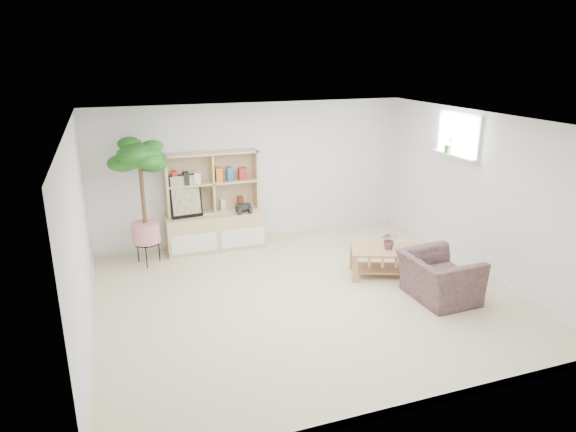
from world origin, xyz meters
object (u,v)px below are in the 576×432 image
object	(u,v)px
armchair	(439,274)
coffee_table	(386,262)
floor_tree	(143,203)
storage_unit	(214,202)

from	to	relation	value
armchair	coffee_table	bearing A→B (deg)	15.97
floor_tree	armchair	world-z (taller)	floor_tree
storage_unit	armchair	bearing A→B (deg)	-49.52
coffee_table	armchair	distance (m)	0.94
floor_tree	armchair	bearing A→B (deg)	-35.30
coffee_table	floor_tree	distance (m)	3.78
floor_tree	armchair	xyz separation A→B (m)	(3.59, -2.54, -0.64)
storage_unit	coffee_table	xyz separation A→B (m)	(2.16, -1.97, -0.61)
storage_unit	coffee_table	distance (m)	2.98
storage_unit	floor_tree	world-z (taller)	floor_tree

